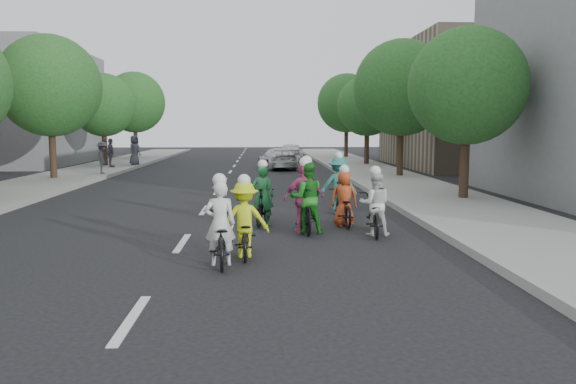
{
  "coord_description": "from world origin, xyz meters",
  "views": [
    {
      "loc": [
        1.77,
        -12.43,
        2.59
      ],
      "look_at": [
        2.43,
        1.23,
        1.0
      ],
      "focal_mm": 35.0,
      "sensor_mm": 36.0,
      "label": 1
    }
  ],
  "objects": [
    {
      "name": "cyclist_6",
      "position": [
        4.48,
        0.76,
        0.6
      ],
      "size": [
        0.86,
        1.94,
        1.68
      ],
      "rotation": [
        0.0,
        0.0,
        3.03
      ],
      "color": "black",
      "rests_on": "ground"
    },
    {
      "name": "cyclist_2",
      "position": [
        1.44,
        -1.32,
        0.61
      ],
      "size": [
        0.99,
        1.75,
        1.67
      ],
      "rotation": [
        0.0,
        0.0,
        3.17
      ],
      "color": "black",
      "rests_on": "ground"
    },
    {
      "name": "cyclist_1",
      "position": [
        2.88,
        1.11,
        0.72
      ],
      "size": [
        0.87,
        1.88,
        1.9
      ],
      "rotation": [
        0.0,
        0.0,
        3.17
      ],
      "color": "black",
      "rests_on": "ground"
    },
    {
      "name": "bldg_sw",
      "position": [
        -16.0,
        28.0,
        4.0
      ],
      "size": [
        10.0,
        14.0,
        8.0
      ],
      "primitive_type": "cube",
      "color": "slate",
      "rests_on": "ground"
    },
    {
      "name": "curb_left",
      "position": [
        -6.05,
        10.0,
        0.09
      ],
      "size": [
        0.18,
        80.0,
        0.18
      ],
      "primitive_type": "cube",
      "color": "#999993",
      "rests_on": "ground"
    },
    {
      "name": "tree_l_5",
      "position": [
        -8.2,
        33.0,
        4.52
      ],
      "size": [
        4.8,
        4.8,
        6.93
      ],
      "color": "black",
      "rests_on": "ground"
    },
    {
      "name": "bldg_se",
      "position": [
        16.0,
        24.0,
        4.0
      ],
      "size": [
        10.0,
        14.0,
        8.0
      ],
      "primitive_type": "cube",
      "color": "gray",
      "rests_on": "ground"
    },
    {
      "name": "cyclist_3",
      "position": [
        2.82,
        1.09,
        0.69
      ],
      "size": [
        1.04,
        1.59,
        1.87
      ],
      "rotation": [
        0.0,
        0.0,
        3.24
      ],
      "color": "black",
      "rests_on": "ground"
    },
    {
      "name": "sidewalk_left",
      "position": [
        -8.0,
        10.0,
        0.07
      ],
      "size": [
        4.0,
        80.0,
        0.15
      ],
      "primitive_type": "cube",
      "color": "gray",
      "rests_on": "ground"
    },
    {
      "name": "spectator_2",
      "position": [
        -6.3,
        23.89,
        1.1
      ],
      "size": [
        0.92,
        1.09,
        1.9
      ],
      "primitive_type": "imported",
      "rotation": [
        0.0,
        0.0,
        1.17
      ],
      "color": "#454750",
      "rests_on": "sidewalk_left"
    },
    {
      "name": "ground",
      "position": [
        0.0,
        0.0,
        0.0
      ],
      "size": [
        120.0,
        120.0,
        0.0
      ],
      "primitive_type": "plane",
      "color": "black",
      "rests_on": "ground"
    },
    {
      "name": "follow_car_trail",
      "position": [
        3.95,
        28.13,
        0.73
      ],
      "size": [
        2.07,
        4.39,
        1.45
      ],
      "primitive_type": "imported",
      "rotation": [
        0.0,
        0.0,
        3.06
      ],
      "color": "white",
      "rests_on": "ground"
    },
    {
      "name": "tree_r_0",
      "position": [
        8.8,
        6.6,
        3.96
      ],
      "size": [
        4.0,
        4.0,
        5.97
      ],
      "color": "black",
      "rests_on": "ground"
    },
    {
      "name": "tree_r_3",
      "position": [
        8.8,
        33.6,
        4.52
      ],
      "size": [
        4.8,
        4.8,
        6.93
      ],
      "color": "black",
      "rests_on": "ground"
    },
    {
      "name": "cyclist_0",
      "position": [
        1.0,
        -1.95,
        0.57
      ],
      "size": [
        0.79,
        1.9,
        1.74
      ],
      "rotation": [
        0.0,
        0.0,
        3.22
      ],
      "color": "black",
      "rests_on": "ground"
    },
    {
      "name": "sidewalk_right",
      "position": [
        8.0,
        10.0,
        0.07
      ],
      "size": [
        4.0,
        80.0,
        0.15
      ],
      "primitive_type": "cube",
      "color": "gray",
      "rests_on": "ground"
    },
    {
      "name": "cyclist_4",
      "position": [
        3.94,
        2.09,
        0.56
      ],
      "size": [
        0.74,
        1.81,
        1.62
      ],
      "rotation": [
        0.0,
        0.0,
        3.19
      ],
      "color": "black",
      "rests_on": "ground"
    },
    {
      "name": "spectator_1",
      "position": [
        -7.33,
        22.09,
        1.03
      ],
      "size": [
        0.59,
        1.08,
        1.75
      ],
      "primitive_type": "imported",
      "rotation": [
        0.0,
        0.0,
        1.74
      ],
      "color": "#555462",
      "rests_on": "sidewalk_left"
    },
    {
      "name": "tree_l_3",
      "position": [
        -8.2,
        15.0,
        4.52
      ],
      "size": [
        4.8,
        4.8,
        6.93
      ],
      "color": "black",
      "rests_on": "ground"
    },
    {
      "name": "spectator_0",
      "position": [
        -6.51,
        17.34,
        0.99
      ],
      "size": [
        0.93,
        1.22,
        1.68
      ],
      "primitive_type": "imported",
      "rotation": [
        0.0,
        0.0,
        1.88
      ],
      "color": "#555462",
      "rests_on": "sidewalk_left"
    },
    {
      "name": "cyclist_7",
      "position": [
        4.1,
        4.27,
        0.72
      ],
      "size": [
        1.16,
        1.67,
        1.86
      ],
      "rotation": [
        0.0,
        0.0,
        3.04
      ],
      "color": "black",
      "rests_on": "ground"
    },
    {
      "name": "tree_r_1",
      "position": [
        8.8,
        15.6,
        4.52
      ],
      "size": [
        4.8,
        4.8,
        6.93
      ],
      "color": "black",
      "rests_on": "ground"
    },
    {
      "name": "curb_right",
      "position": [
        6.05,
        10.0,
        0.09
      ],
      "size": [
        0.18,
        80.0,
        0.18
      ],
      "primitive_type": "cube",
      "color": "#999993",
      "rests_on": "ground"
    },
    {
      "name": "tree_l_4",
      "position": [
        -8.2,
        24.0,
        3.96
      ],
      "size": [
        4.0,
        4.0,
        5.97
      ],
      "color": "black",
      "rests_on": "ground"
    },
    {
      "name": "tree_r_2",
      "position": [
        8.8,
        24.6,
        3.96
      ],
      "size": [
        4.0,
        4.0,
        5.97
      ],
      "color": "black",
      "rests_on": "ground"
    },
    {
      "name": "follow_car_lead",
      "position": [
        2.81,
        22.03,
        0.65
      ],
      "size": [
        2.65,
        4.73,
        1.3
      ],
      "primitive_type": "imported",
      "rotation": [
        0.0,
        0.0,
        3.34
      ],
      "color": "silver",
      "rests_on": "ground"
    },
    {
      "name": "cyclist_5",
      "position": [
        1.82,
        2.22,
        0.61
      ],
      "size": [
        0.78,
        1.72,
        1.74
      ],
      "rotation": [
        0.0,
        0.0,
        2.95
      ],
      "color": "black",
      "rests_on": "ground"
    }
  ]
}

